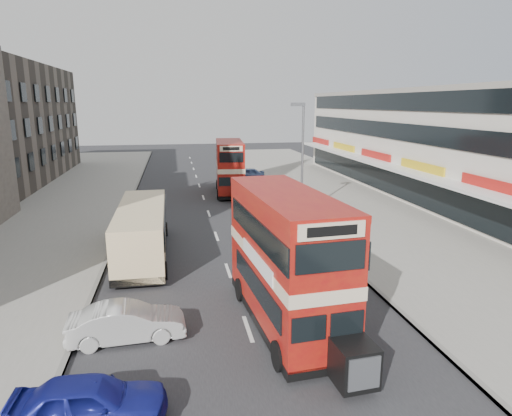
{
  "coord_description": "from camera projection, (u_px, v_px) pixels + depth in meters",
  "views": [
    {
      "loc": [
        -2.43,
        -12.89,
        8.08
      ],
      "look_at": [
        0.82,
        4.82,
        3.88
      ],
      "focal_mm": 31.61,
      "sensor_mm": 36.0,
      "label": 1
    }
  ],
  "objects": [
    {
      "name": "car_right_b",
      "position": [
        266.0,
        196.0,
        36.94
      ],
      "size": [
        4.68,
        2.41,
        1.26
      ],
      "primitive_type": "imported",
      "rotation": [
        0.0,
        0.0,
        -1.64
      ],
      "color": "orange",
      "rests_on": "ground"
    },
    {
      "name": "road_surface",
      "position": [
        209.0,
        214.0,
        33.77
      ],
      "size": [
        12.0,
        90.0,
        0.01
      ],
      "primitive_type": "cube",
      "color": "#28282B",
      "rests_on": "ground"
    },
    {
      "name": "coach",
      "position": [
        142.0,
        229.0,
        24.12
      ],
      "size": [
        2.55,
        9.58,
        2.53
      ],
      "rotation": [
        0.0,
        0.0,
        0.01
      ],
      "color": "black",
      "rests_on": "ground"
    },
    {
      "name": "street_lamp",
      "position": [
        302.0,
        151.0,
        31.91
      ],
      "size": [
        1.0,
        0.2,
        8.12
      ],
      "color": "slate",
      "rests_on": "ground"
    },
    {
      "name": "pavement_right",
      "position": [
        360.0,
        206.0,
        35.86
      ],
      "size": [
        12.0,
        90.0,
        0.15
      ],
      "primitive_type": "cube",
      "color": "gray",
      "rests_on": "ground"
    },
    {
      "name": "kerb_left",
      "position": [
        125.0,
        216.0,
        32.68
      ],
      "size": [
        0.2,
        90.0,
        0.16
      ],
      "primitive_type": "cube",
      "color": "gray",
      "rests_on": "ground"
    },
    {
      "name": "pedestrian_near",
      "position": [
        332.0,
        216.0,
        29.18
      ],
      "size": [
        0.71,
        0.63,
        1.62
      ],
      "primitive_type": "imported",
      "rotation": [
        0.0,
        0.0,
        3.6
      ],
      "color": "gray",
      "rests_on": "pavement_right"
    },
    {
      "name": "car_left_near",
      "position": [
        89.0,
        402.0,
        11.46
      ],
      "size": [
        3.97,
        1.72,
        1.34
      ],
      "primitive_type": "imported",
      "rotation": [
        0.0,
        0.0,
        1.53
      ],
      "color": "navy",
      "rests_on": "ground"
    },
    {
      "name": "cyclist",
      "position": [
        262.0,
        198.0,
        36.34
      ],
      "size": [
        0.74,
        1.85,
        1.92
      ],
      "rotation": [
        0.0,
        0.0,
        0.06
      ],
      "color": "gray",
      "rests_on": "ground"
    },
    {
      "name": "ground",
      "position": [
        258.0,
        359.0,
        14.61
      ],
      "size": [
        160.0,
        160.0,
        0.0
      ],
      "primitive_type": "plane",
      "color": "#28282B",
      "rests_on": "ground"
    },
    {
      "name": "bus_main",
      "position": [
        287.0,
        259.0,
        16.34
      ],
      "size": [
        3.08,
        8.88,
        4.85
      ],
      "rotation": [
        0.0,
        0.0,
        3.22
      ],
      "color": "black",
      "rests_on": "ground"
    },
    {
      "name": "pavement_left",
      "position": [
        38.0,
        220.0,
        31.64
      ],
      "size": [
        12.0,
        90.0,
        0.15
      ],
      "primitive_type": "cube",
      "color": "gray",
      "rests_on": "ground"
    },
    {
      "name": "car_right_a",
      "position": [
        288.0,
        218.0,
        29.67
      ],
      "size": [
        4.84,
        2.0,
        1.4
      ],
      "primitive_type": "imported",
      "rotation": [
        0.0,
        0.0,
        -1.56
      ],
      "color": "#AA2311",
      "rests_on": "ground"
    },
    {
      "name": "kerb_right",
      "position": [
        288.0,
        209.0,
        34.82
      ],
      "size": [
        0.2,
        90.0,
        0.16
      ],
      "primitive_type": "cube",
      "color": "gray",
      "rests_on": "ground"
    },
    {
      "name": "car_right_c",
      "position": [
        246.0,
        174.0,
        48.12
      ],
      "size": [
        3.99,
        1.68,
        1.35
      ],
      "primitive_type": "imported",
      "rotation": [
        0.0,
        0.0,
        -1.59
      ],
      "color": "#5472A9",
      "rests_on": "ground"
    },
    {
      "name": "commercial_row",
      "position": [
        441.0,
        144.0,
        38.12
      ],
      "size": [
        9.9,
        46.2,
        9.3
      ],
      "color": "beige",
      "rests_on": "ground"
    },
    {
      "name": "car_left_front",
      "position": [
        127.0,
        323.0,
        15.63
      ],
      "size": [
        4.06,
        1.63,
        1.31
      ],
      "primitive_type": "imported",
      "rotation": [
        0.0,
        0.0,
        1.63
      ],
      "color": "beige",
      "rests_on": "ground"
    },
    {
      "name": "bus_second",
      "position": [
        230.0,
        167.0,
        40.74
      ],
      "size": [
        2.9,
        8.55,
        4.62
      ],
      "rotation": [
        0.0,
        0.0,
        3.06
      ],
      "color": "black",
      "rests_on": "ground"
    }
  ]
}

